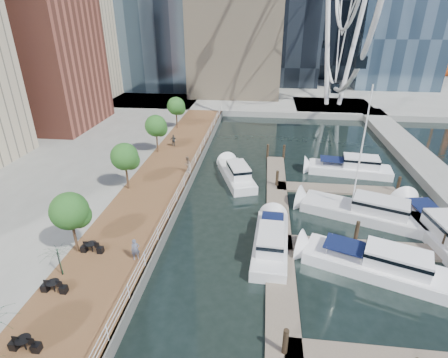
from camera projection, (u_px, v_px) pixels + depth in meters
The scene contains 16 objects.
ground at pixel (231, 320), 20.56m from camera, with size 520.00×520.00×0.00m, color black.
boardwalk at pixel (156, 189), 34.76m from camera, with size 6.00×60.00×1.00m, color brown.
seawall at pixel (186, 191), 34.45m from camera, with size 0.25×60.00×1.00m, color #595954.
land_far at pixel (262, 69), 111.95m from camera, with size 200.00×114.00×1.00m, color gray.
breakwater at pixel (442, 182), 36.22m from camera, with size 4.00×60.00×1.00m, color gray.
pier at pixel (332, 107), 65.58m from camera, with size 14.00×12.00×1.00m, color gray.
railing at pixel (184, 182), 34.02m from camera, with size 0.10×60.00×1.05m, color white, non-canonical shape.
floating_docks at pixel (340, 228), 28.48m from camera, with size 16.00×34.00×2.60m.
street_trees at pixel (125, 157), 32.50m from camera, with size 2.60×42.60×4.60m.
cafe_tables at pixel (41, 313), 19.27m from camera, with size 2.50×13.70×0.74m.
yacht_foreground at pixel (375, 272), 24.38m from camera, with size 2.86×10.66×2.15m, color white, non-canonical shape.
pedestrian_near at pixel (135, 249), 23.79m from camera, with size 0.57×0.37×1.56m, color #4F556A.
pedestrian_mid at pixel (187, 165), 36.96m from camera, with size 0.86×0.67×1.77m, color #7D6756.
pedestrian_far at pixel (174, 140), 44.46m from camera, with size 0.87×0.36×1.49m, color #353C42.
moored_yachts at pixel (353, 222), 30.20m from camera, with size 21.84×32.89×11.50m.
cafe_seating at pixel (1, 339), 16.62m from camera, with size 5.18×12.21×2.71m.
Camera 1 is at (1.32, -14.99, 16.30)m, focal length 28.00 mm.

